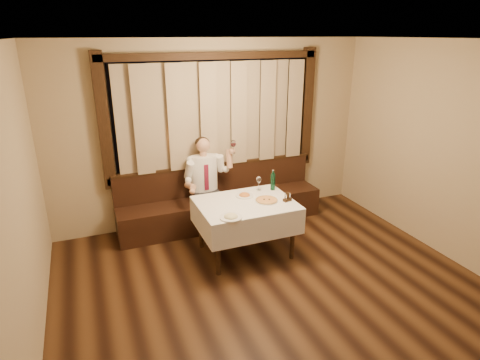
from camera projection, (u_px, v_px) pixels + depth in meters
name	position (u px, v px, depth m)	size (l,w,h in m)	color
room	(271.00, 164.00, 4.40)	(5.01, 6.01, 2.81)	black
banquette	(221.00, 204.00, 6.34)	(3.20, 0.61, 0.94)	black
dining_table	(246.00, 209.00, 5.33)	(1.27, 0.97, 0.76)	black
pizza	(267.00, 200.00, 5.32)	(0.31, 0.31, 0.03)	white
pasta_red	(244.00, 194.00, 5.47)	(0.24, 0.24, 0.08)	white
pasta_cream	(231.00, 215.00, 4.82)	(0.27, 0.27, 0.09)	white
green_bottle	(273.00, 181.00, 5.67)	(0.06, 0.06, 0.30)	#114F2E
table_wine_glass	(259.00, 180.00, 5.65)	(0.08, 0.08, 0.21)	white
cruet_caddy	(287.00, 198.00, 5.31)	(0.12, 0.08, 0.12)	black
seated_man	(206.00, 177.00, 5.99)	(0.78, 0.58, 1.42)	black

